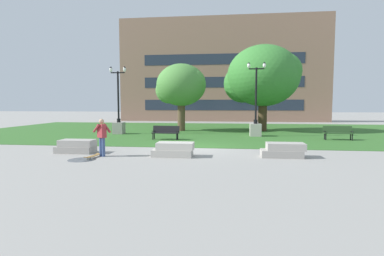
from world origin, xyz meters
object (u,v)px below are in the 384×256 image
at_px(concrete_block_right, 283,150).
at_px(park_bench_near_right, 338,132).
at_px(lamp_post_right, 256,121).
at_px(concrete_block_left, 174,150).
at_px(person_skateboarder, 102,135).
at_px(skateboard, 92,156).
at_px(park_bench_near_left, 166,132).
at_px(concrete_block_center, 76,146).
at_px(lamp_post_left, 119,120).

relative_size(concrete_block_right, park_bench_near_right, 1.04).
distance_m(concrete_block_right, lamp_post_right, 8.55).
bearing_deg(concrete_block_left, park_bench_near_right, 37.03).
distance_m(concrete_block_right, park_bench_near_right, 8.29).
distance_m(concrete_block_right, person_skateboarder, 8.20).
bearing_deg(skateboard, concrete_block_right, 8.45).
bearing_deg(concrete_block_right, park_bench_near_right, 55.49).
bearing_deg(concrete_block_right, skateboard, -171.55).
xyz_separation_m(concrete_block_left, park_bench_near_right, (9.60, 7.24, 0.23)).
distance_m(park_bench_near_left, park_bench_near_right, 11.31).
distance_m(person_skateboarder, park_bench_near_left, 6.68).
xyz_separation_m(concrete_block_center, park_bench_near_right, (14.49, 6.81, 0.23)).
height_order(concrete_block_right, park_bench_near_left, park_bench_near_left).
bearing_deg(lamp_post_left, concrete_block_center, -82.46).
bearing_deg(concrete_block_center, park_bench_near_left, 60.17).
height_order(concrete_block_left, lamp_post_left, lamp_post_left).
bearing_deg(park_bench_near_right, lamp_post_right, 162.06).
bearing_deg(park_bench_near_right, person_skateboarder, -149.27).
relative_size(lamp_post_right, lamp_post_left, 1.02).
bearing_deg(skateboard, concrete_block_center, 137.91).
height_order(concrete_block_center, park_bench_near_left, park_bench_near_left).
distance_m(concrete_block_center, concrete_block_right, 9.80).
relative_size(concrete_block_left, park_bench_near_right, 1.02).
distance_m(park_bench_near_right, lamp_post_right, 5.45).
height_order(park_bench_near_left, lamp_post_right, lamp_post_right).
bearing_deg(concrete_block_left, lamp_post_left, 123.11).
bearing_deg(person_skateboarder, park_bench_near_left, 76.30).
distance_m(concrete_block_center, park_bench_near_left, 6.53).
bearing_deg(concrete_block_right, person_skateboarder, -174.41).
bearing_deg(lamp_post_right, concrete_block_center, -137.74).
bearing_deg(concrete_block_right, park_bench_near_left, 139.06).
bearing_deg(person_skateboarder, park_bench_near_right, 30.73).
bearing_deg(concrete_block_left, skateboard, -166.52).
distance_m(park_bench_near_left, lamp_post_left, 5.50).
bearing_deg(park_bench_near_left, concrete_block_right, -40.94).
xyz_separation_m(skateboard, lamp_post_right, (7.93, 9.75, 1.01)).
xyz_separation_m(park_bench_near_right, lamp_post_right, (-5.16, 1.67, 0.56)).
bearing_deg(lamp_post_right, concrete_block_right, -86.88).
distance_m(concrete_block_center, skateboard, 1.90).
relative_size(concrete_block_center, concrete_block_left, 0.98).
distance_m(concrete_block_center, person_skateboarder, 1.97).
distance_m(concrete_block_center, park_bench_near_right, 16.02).
bearing_deg(concrete_block_left, lamp_post_right, 63.52).
bearing_deg(person_skateboarder, concrete_block_center, 153.98).
relative_size(concrete_block_center, lamp_post_right, 0.34).
relative_size(concrete_block_right, lamp_post_right, 0.35).
xyz_separation_m(concrete_block_left, skateboard, (-3.49, -0.84, -0.22)).
xyz_separation_m(concrete_block_right, park_bench_near_right, (4.70, 6.83, 0.23)).
height_order(skateboard, park_bench_near_left, park_bench_near_left).
distance_m(concrete_block_right, park_bench_near_left, 8.67).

